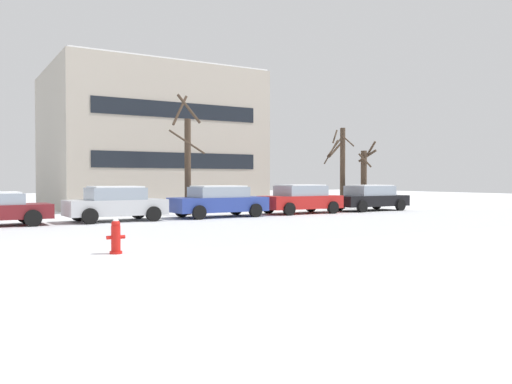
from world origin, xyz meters
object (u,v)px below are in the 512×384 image
Objects in this scene: fire_hydrant at (116,236)px; parked_car_silver at (116,203)px; parked_car_red at (301,199)px; parked_car_black at (370,198)px; parked_car_blue at (219,201)px.

fire_hydrant is 0.21× the size of parked_car_silver.
parked_car_red reaches higher than parked_car_silver.
fire_hydrant is at bearing -105.57° from parked_car_silver.
parked_car_silver reaches higher than parked_car_black.
parked_car_silver is 0.90× the size of parked_car_black.
parked_car_red reaches higher than fire_hydrant.
parked_car_blue is (7.59, 9.76, 0.33)m from fire_hydrant.
parked_car_black is (17.32, 10.05, 0.32)m from fire_hydrant.
parked_car_silver is 14.60m from parked_car_black.
parked_car_blue is at bearing -0.09° from parked_car_silver.
fire_hydrant is 0.19× the size of parked_car_black.
parked_car_silver is 9.73m from parked_car_red.
parked_car_blue is 1.05× the size of parked_car_red.
parked_car_silver is 4.87m from parked_car_blue.
parked_car_red is (12.45, 9.97, 0.34)m from fire_hydrant.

